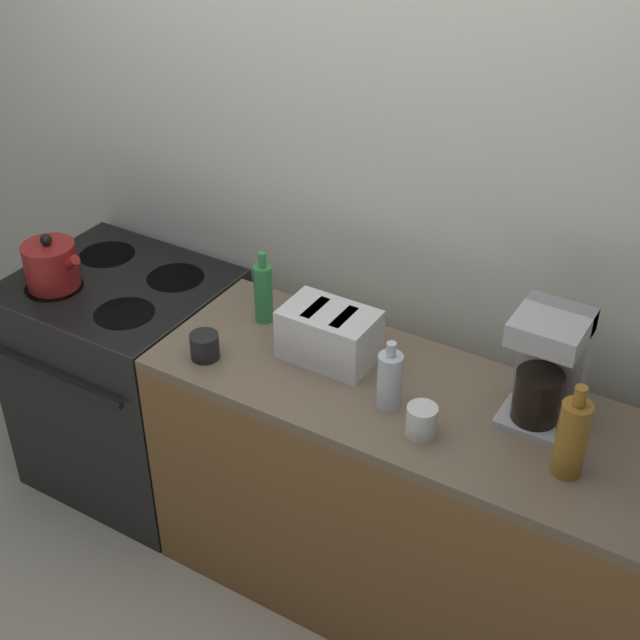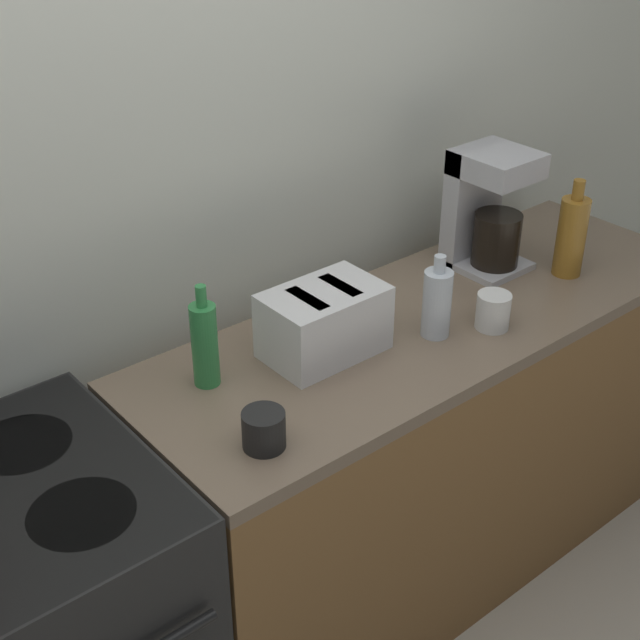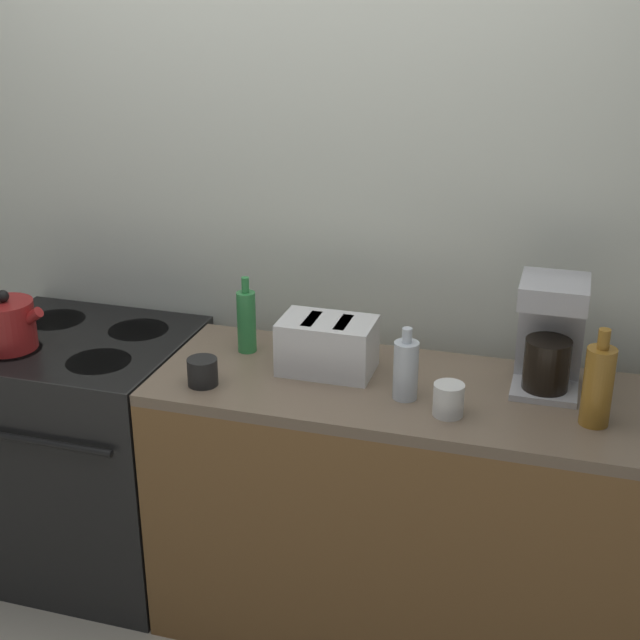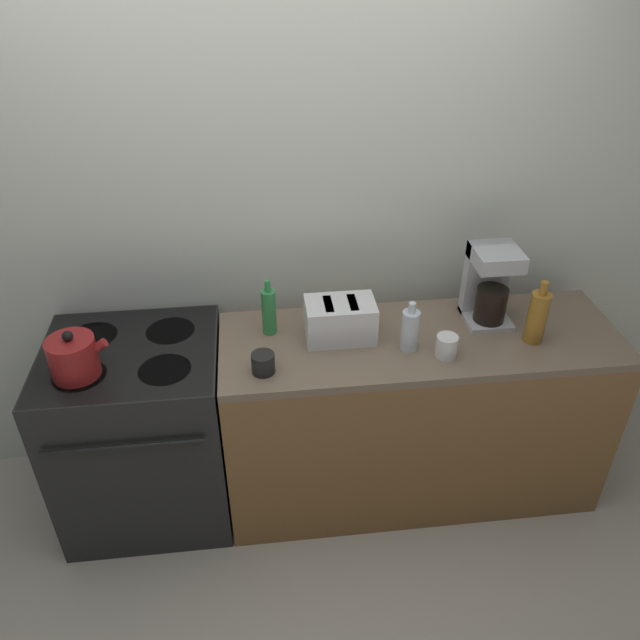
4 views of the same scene
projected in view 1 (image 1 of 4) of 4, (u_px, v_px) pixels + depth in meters
The scene contains 12 objects.
ground_plane at pixel (216, 582), 3.23m from camera, with size 12.00×12.00×0.00m, color beige.
wall_back at pixel (319, 182), 3.02m from camera, with size 8.00×0.05×2.60m.
stove at pixel (130, 378), 3.48m from camera, with size 0.74×0.70×0.90m.
counter_block at pixel (413, 507), 2.92m from camera, with size 1.74×0.59×0.90m.
kettle at pixel (51, 265), 3.17m from camera, with size 0.24×0.19×0.21m.
toaster at pixel (329, 334), 2.81m from camera, with size 0.29×0.19×0.17m.
coffee_maker at pixel (547, 364), 2.52m from camera, with size 0.20×0.21×0.35m.
bottle_green at pixel (263, 292), 2.97m from camera, with size 0.06×0.06×0.26m.
bottle_clear at pixel (390, 380), 2.60m from camera, with size 0.07×0.07×0.22m.
bottle_amber at pixel (572, 437), 2.35m from camera, with size 0.08×0.08×0.29m.
cup_white at pixel (422, 421), 2.52m from camera, with size 0.09×0.09×0.10m.
cup_black at pixel (205, 346), 2.83m from camera, with size 0.09×0.09×0.09m.
Camera 1 is at (1.44, -1.65, 2.59)m, focal length 50.00 mm.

